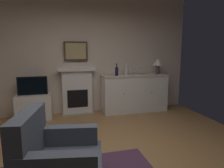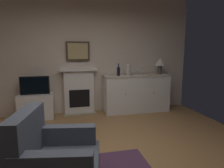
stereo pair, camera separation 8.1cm
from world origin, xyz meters
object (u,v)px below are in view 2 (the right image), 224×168
object	(u,v)px
vase_decorative	(128,70)
armchair	(54,161)
wine_glass_center	(138,70)
table_lamp	(160,63)
wine_glass_right	(143,70)
wine_bottle	(118,71)
sideboard_cabinet	(136,93)
tv_set	(35,85)
tv_cabinet	(36,106)
fireplace_unit	(79,91)
wine_glass_left	(134,70)
framed_picture	(78,51)

from	to	relation	value
vase_decorative	armchair	xyz separation A→B (m)	(-1.64, -2.55, -0.69)
vase_decorative	wine_glass_center	bearing A→B (deg)	13.31
table_lamp	wine_glass_right	world-z (taller)	table_lamp
wine_bottle	wine_glass_center	world-z (taller)	wine_bottle
sideboard_cabinet	table_lamp	bearing A→B (deg)	0.00
tv_set	wine_bottle	bearing A→B (deg)	-1.22
wine_glass_right	armchair	distance (m)	3.34
vase_decorative	tv_set	size ratio (longest dim) A/B	0.45
vase_decorative	tv_cabinet	world-z (taller)	vase_decorative
vase_decorative	tv_set	distance (m)	2.16
wine_glass_center	tv_set	xyz separation A→B (m)	(-2.41, -0.02, -0.29)
tv_set	table_lamp	bearing A→B (deg)	0.16
tv_cabinet	armchair	distance (m)	2.67
fireplace_unit	wine_glass_left	size ratio (longest dim) A/B	6.67
wine_bottle	tv_set	distance (m)	1.92
fireplace_unit	wine_glass_left	world-z (taller)	fireplace_unit
wine_glass_right	armchair	bearing A→B (deg)	-128.10
tv_cabinet	tv_set	distance (m)	0.48
sideboard_cabinet	table_lamp	distance (m)	0.96
fireplace_unit	wine_glass_right	bearing A→B (deg)	-7.66
sideboard_cabinet	vase_decorative	bearing A→B (deg)	-168.37
wine_glass_right	tv_set	world-z (taller)	wine_glass_right
framed_picture	wine_glass_right	bearing A→B (deg)	-9.30
fireplace_unit	tv_cabinet	bearing A→B (deg)	-170.55
framed_picture	tv_set	bearing A→B (deg)	-166.69
wine_glass_right	vase_decorative	distance (m)	0.38
table_lamp	wine_bottle	bearing A→B (deg)	-177.47
fireplace_unit	tv_cabinet	xyz separation A→B (m)	(-0.97, -0.16, -0.27)
armchair	wine_bottle	bearing A→B (deg)	61.40
wine_glass_right	armchair	world-z (taller)	wine_glass_right
sideboard_cabinet	tv_set	distance (m)	2.40
table_lamp	fireplace_unit	bearing A→B (deg)	175.00
framed_picture	sideboard_cabinet	xyz separation A→B (m)	(1.41, -0.22, -1.04)
fireplace_unit	framed_picture	world-z (taller)	framed_picture
wine_glass_left	wine_glass_right	size ratio (longest dim) A/B	1.00
framed_picture	vase_decorative	size ratio (longest dim) A/B	1.96
fireplace_unit	table_lamp	distance (m)	2.14
framed_picture	tv_cabinet	bearing A→B (deg)	-167.99
wine_bottle	armchair	xyz separation A→B (m)	(-1.39, -2.56, -0.65)
tv_set	vase_decorative	bearing A→B (deg)	-1.12
fireplace_unit	armchair	size ratio (longest dim) A/B	1.18
table_lamp	sideboard_cabinet	bearing A→B (deg)	-180.00
table_lamp	wine_glass_left	world-z (taller)	table_lamp
tv_cabinet	wine_glass_right	bearing A→B (deg)	-1.05
wine_bottle	wine_glass_right	bearing A→B (deg)	1.61
fireplace_unit	table_lamp	xyz separation A→B (m)	(2.02, -0.18, 0.66)
framed_picture	armchair	size ratio (longest dim) A/B	0.59
wine_bottle	wine_glass_left	world-z (taller)	wine_bottle
table_lamp	framed_picture	bearing A→B (deg)	173.73
wine_glass_right	tv_cabinet	xyz separation A→B (m)	(-2.52, 0.05, -0.77)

